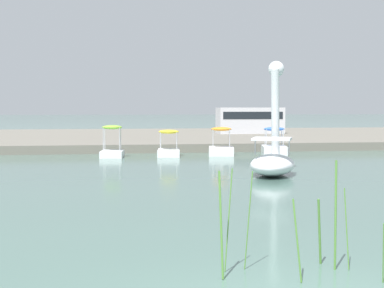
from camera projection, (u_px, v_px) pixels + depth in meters
shore_bank_far at (121, 138)px, 44.83m from camera, size 116.99×25.81×0.46m
swan_boat at (273, 155)px, 21.71m from camera, size 2.65×3.59×4.09m
pedal_boat_lime at (112, 148)px, 29.67m from camera, size 1.29×1.87×1.55m
pedal_boat_yellow at (169, 148)px, 30.28m from camera, size 1.35×2.05×1.31m
pedal_boat_orange at (221, 147)px, 30.99m from camera, size 1.60×2.13×1.42m
pedal_boat_blue at (274, 147)px, 31.51m from camera, size 1.61×2.31×1.40m
person_on_path at (275, 125)px, 34.96m from camera, size 0.24×0.24×1.76m
parked_van at (250, 119)px, 46.78m from camera, size 5.00×1.79×1.97m
reed_clump_foreground at (354, 226)px, 8.69m from camera, size 3.35×1.42×1.59m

